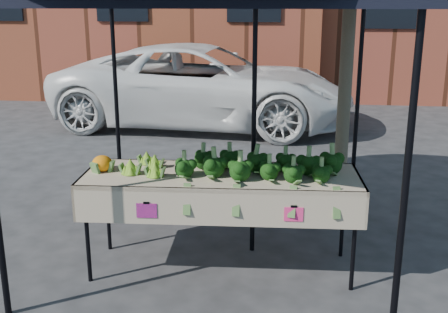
% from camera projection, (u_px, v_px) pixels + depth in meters
% --- Properties ---
extents(ground, '(90.00, 90.00, 0.00)m').
position_uv_depth(ground, '(243.00, 267.00, 5.02)').
color(ground, '#28282A').
extents(table, '(2.44, 0.93, 0.90)m').
position_uv_depth(table, '(221.00, 222.00, 4.88)').
color(table, '#C4B193').
rests_on(table, ground).
extents(canopy, '(3.16, 3.16, 2.74)m').
position_uv_depth(canopy, '(217.00, 110.00, 5.11)').
color(canopy, black).
rests_on(canopy, ground).
extents(broccoli_heap, '(1.44, 0.54, 0.23)m').
position_uv_depth(broccoli_heap, '(259.00, 162.00, 4.71)').
color(broccoli_heap, black).
rests_on(broccoli_heap, table).
extents(romanesco_cluster, '(0.41, 0.55, 0.18)m').
position_uv_depth(romanesco_cluster, '(147.00, 160.00, 4.85)').
color(romanesco_cluster, '#8DC029').
rests_on(romanesco_cluster, table).
extents(cauliflower_pair, '(0.18, 0.18, 0.16)m').
position_uv_depth(cauliflower_pair, '(102.00, 162.00, 4.81)').
color(cauliflower_pair, orange).
rests_on(cauliflower_pair, table).
extents(street_tree, '(2.12, 2.12, 4.17)m').
position_uv_depth(street_tree, '(349.00, 27.00, 5.72)').
color(street_tree, '#1E4C14').
rests_on(street_tree, ground).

